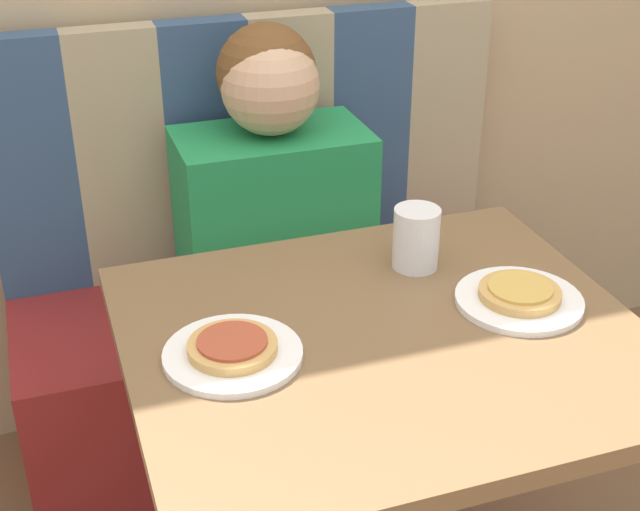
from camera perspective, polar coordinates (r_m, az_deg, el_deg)
booth_seat at (r=2.30m, az=-2.71°, el=-7.36°), size 1.25×0.48×0.46m
booth_backrest at (r=2.21m, az=-4.55°, el=7.16°), size 1.25×0.07×0.62m
dining_table at (r=1.54m, az=4.06°, el=-8.41°), size 0.85×0.74×0.76m
person at (r=2.03m, az=-3.09°, el=5.17°), size 0.43×0.26×0.65m
plate_left at (r=1.42m, az=-5.60°, el=-6.31°), size 0.22×0.22×0.01m
plate_right at (r=1.59m, az=12.61°, el=-2.80°), size 0.22×0.22×0.01m
pizza_left at (r=1.41m, az=-5.63°, el=-5.78°), size 0.14×0.14×0.02m
pizza_right at (r=1.58m, az=12.67°, el=-2.31°), size 0.14×0.14×0.02m
drinking_cup at (r=1.65m, az=6.17°, el=1.11°), size 0.09×0.09×0.12m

